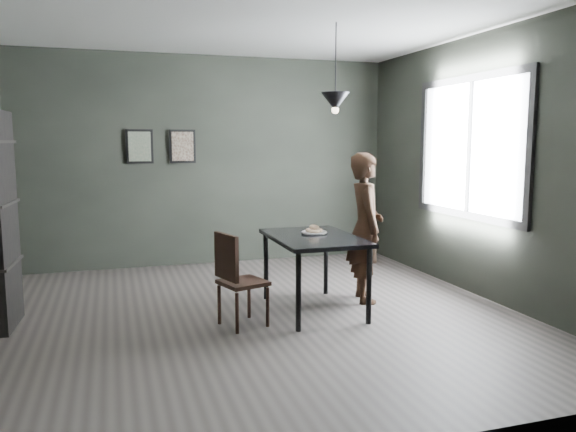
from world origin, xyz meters
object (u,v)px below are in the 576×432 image
object	(u,v)px
white_plate	(314,233)
woman	(365,227)
wood_chair	(236,274)
cafe_table	(314,244)
pendant_lamp	(335,102)

from	to	relation	value
white_plate	woman	world-z (taller)	woman
white_plate	wood_chair	distance (m)	1.01
woman	wood_chair	world-z (taller)	woman
cafe_table	woman	distance (m)	0.68
wood_chair	cafe_table	bearing A→B (deg)	-1.05
cafe_table	wood_chair	bearing A→B (deg)	-162.87
cafe_table	wood_chair	distance (m)	0.90
white_plate	pendant_lamp	bearing A→B (deg)	-7.85
white_plate	wood_chair	world-z (taller)	wood_chair
cafe_table	wood_chair	xyz separation A→B (m)	(-0.84, -0.26, -0.18)
cafe_table	pendant_lamp	xyz separation A→B (m)	(0.25, 0.10, 1.38)
white_plate	wood_chair	size ratio (longest dim) A/B	0.27
cafe_table	white_plate	size ratio (longest dim) A/B	5.22
cafe_table	white_plate	xyz separation A→B (m)	(0.05, 0.13, 0.08)
wood_chair	woman	bearing A→B (deg)	-1.34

